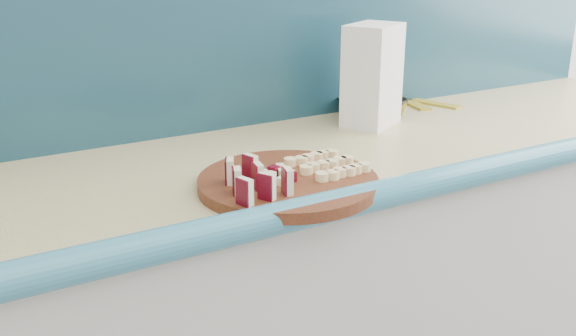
# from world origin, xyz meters

# --- Properties ---
(kitchen_counter) EXTENTS (2.20, 0.63, 0.91)m
(kitchen_counter) POSITION_xyz_m (0.10, 1.50, 0.46)
(kitchen_counter) COLOR beige
(kitchen_counter) RESTS_ON ground
(backsplash) EXTENTS (2.20, 0.02, 0.50)m
(backsplash) POSITION_xyz_m (0.10, 1.79, 1.16)
(backsplash) COLOR teal
(backsplash) RESTS_ON kitchen_counter
(cutting_board) EXTENTS (0.39, 0.39, 0.02)m
(cutting_board) POSITION_xyz_m (-0.23, 1.32, 0.92)
(cutting_board) COLOR #431D0E
(cutting_board) RESTS_ON kitchen_counter
(apple_wedges) EXTENTS (0.11, 0.15, 0.05)m
(apple_wedges) POSITION_xyz_m (-0.33, 1.29, 0.96)
(apple_wedges) COLOR beige
(apple_wedges) RESTS_ON cutting_board
(apple_chunks) EXTENTS (0.06, 0.06, 0.02)m
(apple_chunks) POSITION_xyz_m (-0.26, 1.32, 0.94)
(apple_chunks) COLOR #FAF1C8
(apple_chunks) RESTS_ON cutting_board
(banana_slices) EXTENTS (0.14, 0.14, 0.02)m
(banana_slices) POSITION_xyz_m (-0.13, 1.33, 0.94)
(banana_slices) COLOR #FFE09B
(banana_slices) RESTS_ON cutting_board
(brown_bowl) EXTENTS (0.20, 0.20, 0.04)m
(brown_bowl) POSITION_xyz_m (0.27, 1.72, 0.93)
(brown_bowl) COLOR black
(brown_bowl) RESTS_ON kitchen_counter
(flour_bag) EXTENTS (0.19, 0.17, 0.27)m
(flour_bag) POSITION_xyz_m (0.20, 1.62, 1.04)
(flour_bag) COLOR white
(flour_bag) RESTS_ON kitchen_counter
(banana_peel) EXTENTS (0.24, 0.21, 0.01)m
(banana_peel) POSITION_xyz_m (0.44, 1.73, 0.91)
(banana_peel) COLOR gold
(banana_peel) RESTS_ON kitchen_counter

